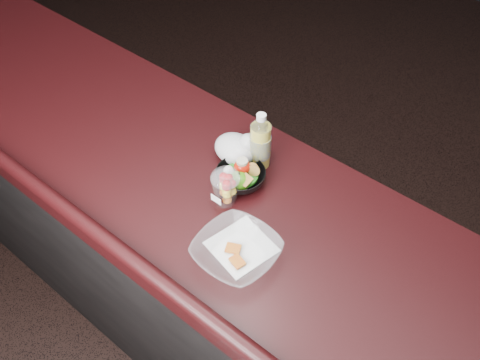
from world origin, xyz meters
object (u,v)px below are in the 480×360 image
Objects in this scene: fruit_cup at (226,186)px; takeout_bowl at (236,252)px; snack_bowl at (240,176)px; lemonade_bottle at (260,144)px; green_apple at (239,181)px.

takeout_bowl is (0.16, -0.14, -0.04)m from fruit_cup.
fruit_cup is 0.66× the size of snack_bowl.
lemonade_bottle is 0.14m from green_apple.
snack_bowl is at bearing 127.17° from takeout_bowl.
fruit_cup is at bearing 138.42° from takeout_bowl.
lemonade_bottle is 0.12m from snack_bowl.
lemonade_bottle is at bearing 92.38° from snack_bowl.
green_apple reaches higher than takeout_bowl.
takeout_bowl is (0.17, -0.23, -0.00)m from snack_bowl.
lemonade_bottle reaches higher than fruit_cup.
green_apple is (-0.00, 0.07, -0.03)m from fruit_cup.
lemonade_bottle is 0.38m from takeout_bowl.
green_apple is at bearing 127.84° from takeout_bowl.
green_apple is 0.32× the size of takeout_bowl.
fruit_cup is at bearing -89.13° from green_apple.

